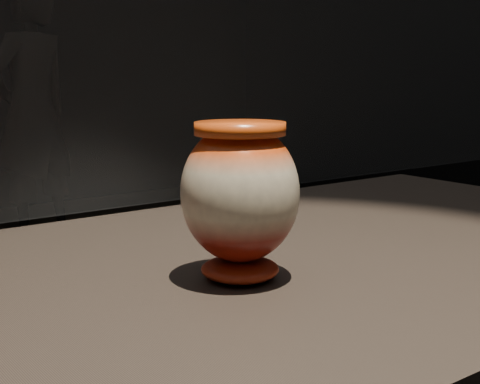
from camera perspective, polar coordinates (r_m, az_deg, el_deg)
name	(u,v)px	position (r m, az deg, el deg)	size (l,w,h in m)	color
main_vase	(240,195)	(0.83, 0.00, -0.25)	(0.17, 0.17, 0.20)	maroon
visitor	(32,114)	(4.71, -17.34, 6.40)	(0.64, 0.42, 1.76)	black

